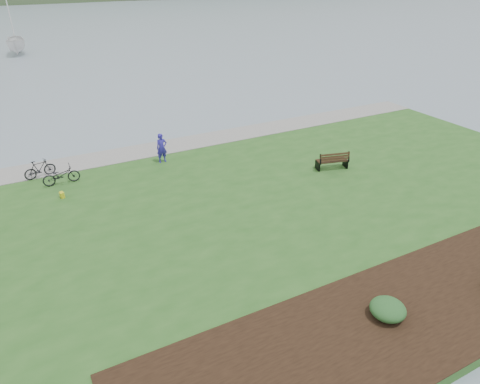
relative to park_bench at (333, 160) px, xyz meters
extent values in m
plane|color=slate|center=(-4.85, 0.22, -0.91)|extent=(600.00, 600.00, 0.00)
cube|color=#25541D|center=(-4.85, -1.78, -0.71)|extent=(34.00, 20.00, 0.40)
cube|color=gray|center=(-4.85, 7.12, -0.49)|extent=(34.00, 2.20, 0.03)
cube|color=black|center=(-1.85, -9.58, -0.49)|extent=(24.00, 4.40, 0.04)
cube|color=black|center=(0.03, 0.10, -0.05)|extent=(1.72, 0.96, 0.05)
cube|color=black|center=(-0.05, -0.19, 0.26)|extent=(1.62, 0.56, 0.51)
cube|color=black|center=(-0.74, 0.30, -0.28)|extent=(0.20, 0.56, 0.45)
cube|color=black|center=(0.80, -0.09, -0.28)|extent=(0.20, 0.56, 0.45)
imported|color=#2C229E|center=(-7.63, 5.12, 0.44)|extent=(0.70, 0.49, 1.90)
imported|color=black|center=(-12.91, 4.85, -0.05)|extent=(0.65, 1.77, 0.92)
imported|color=black|center=(-13.76, 6.13, -0.04)|extent=(0.81, 1.62, 0.94)
imported|color=silver|center=(-12.64, 47.55, -0.91)|extent=(10.43, 10.59, 25.48)
cube|color=gold|center=(-13.12, 3.32, -0.37)|extent=(0.21, 0.29, 0.28)
ellipsoid|color=#1E4C21|center=(-5.42, -9.41, -0.19)|extent=(1.09, 1.09, 0.55)
camera|label=1|loc=(-13.96, -15.99, 8.97)|focal=32.00mm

